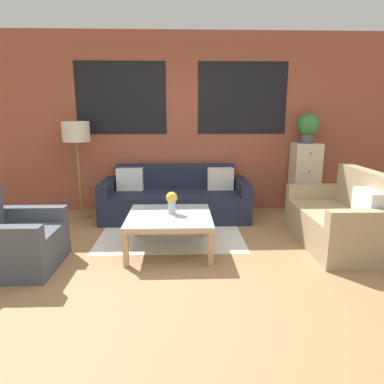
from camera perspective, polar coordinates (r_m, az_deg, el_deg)
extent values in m
plane|color=#9E754C|center=(3.51, -1.25, -13.50)|extent=(16.00, 16.00, 0.00)
cube|color=brown|center=(5.59, -1.64, 11.23)|extent=(8.40, 0.08, 2.80)
cube|color=black|center=(5.62, -11.75, 15.07)|extent=(1.40, 0.01, 1.10)
cube|color=black|center=(5.63, 8.41, 15.19)|extent=(1.40, 0.01, 1.10)
cube|color=silver|center=(4.63, -3.49, -6.79)|extent=(1.86, 1.47, 0.00)
cube|color=#1E2338|center=(5.15, -2.79, -2.46)|extent=(1.87, 0.72, 0.40)
cube|color=#1E2338|center=(5.53, -2.75, 0.64)|extent=(1.87, 0.16, 0.78)
cube|color=#1E2338|center=(5.31, -13.80, -1.33)|extent=(0.16, 0.88, 0.58)
cube|color=#1E2338|center=(5.28, 8.29, -1.17)|extent=(0.16, 0.88, 0.58)
cube|color=white|center=(5.39, -10.31, 2.09)|extent=(0.40, 0.16, 0.34)
cube|color=silver|center=(5.37, 4.76, 2.21)|extent=(0.40, 0.16, 0.34)
cube|color=tan|center=(4.46, 21.82, -5.68)|extent=(0.64, 1.16, 0.42)
cube|color=tan|center=(4.57, 26.68, -2.44)|extent=(0.16, 1.16, 0.92)
cube|color=tan|center=(5.04, 19.83, -2.26)|extent=(0.80, 0.14, 0.62)
cube|color=tan|center=(3.92, 26.81, -7.16)|extent=(0.80, 0.14, 0.62)
cube|color=white|center=(4.16, 27.26, -2.06)|extent=(0.16, 0.40, 0.34)
cube|color=#474C56|center=(3.96, -25.90, -8.54)|extent=(0.64, 0.55, 0.40)
cube|color=#474C56|center=(3.68, -29.33, -9.19)|extent=(0.80, 0.14, 0.56)
cube|color=#474C56|center=(4.26, -25.15, -5.85)|extent=(0.80, 0.14, 0.56)
cube|color=silver|center=(3.95, -3.79, -3.91)|extent=(0.96, 0.96, 0.01)
cube|color=tan|center=(3.53, -4.01, -6.52)|extent=(0.96, 0.05, 0.05)
cube|color=tan|center=(4.40, -3.60, -2.59)|extent=(0.96, 0.05, 0.05)
cube|color=tan|center=(4.00, -10.32, -4.34)|extent=(0.05, 0.96, 0.05)
cube|color=tan|center=(3.97, 2.81, -4.28)|extent=(0.05, 0.96, 0.05)
cube|color=tan|center=(3.65, -11.01, -9.12)|extent=(0.05, 0.05, 0.41)
cube|color=tan|center=(3.62, 3.15, -9.10)|extent=(0.06, 0.05, 0.41)
cube|color=tan|center=(4.47, -9.27, -4.90)|extent=(0.05, 0.06, 0.41)
cube|color=tan|center=(4.45, 2.15, -4.84)|extent=(0.06, 0.06, 0.41)
cylinder|color=olive|center=(5.62, -17.83, -3.77)|extent=(0.28, 0.28, 0.02)
cylinder|color=olive|center=(5.49, -18.24, 2.03)|extent=(0.03, 0.03, 1.14)
cylinder|color=beige|center=(5.41, -18.78, 9.52)|extent=(0.40, 0.40, 0.30)
cube|color=beige|center=(5.77, 18.23, 2.21)|extent=(0.42, 0.36, 1.11)
sphere|color=#38332D|center=(5.54, 19.18, 6.10)|extent=(0.02, 0.02, 0.02)
sphere|color=#38332D|center=(5.57, 18.97, 3.26)|extent=(0.02, 0.02, 0.02)
sphere|color=#38332D|center=(5.62, 18.77, 0.47)|extent=(0.02, 0.02, 0.02)
sphere|color=#38332D|center=(5.69, 18.57, -2.28)|extent=(0.02, 0.02, 0.02)
cylinder|color=#47474C|center=(5.69, 18.68, 8.43)|extent=(0.21, 0.21, 0.14)
sphere|color=#387A3D|center=(5.68, 18.83, 10.60)|extent=(0.34, 0.34, 0.34)
cylinder|color=#ADBCC6|center=(3.98, -3.38, -2.60)|extent=(0.09, 0.09, 0.15)
sphere|color=gold|center=(3.95, -3.40, -0.92)|extent=(0.13, 0.13, 0.13)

